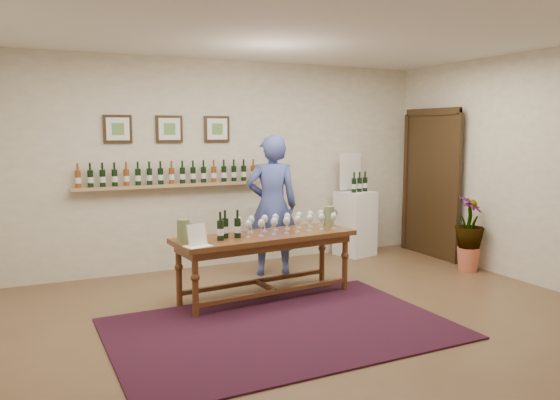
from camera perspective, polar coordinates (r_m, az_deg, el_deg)
name	(u,v)px	position (r m, az deg, el deg)	size (l,w,h in m)	color
ground	(314,319)	(5.57, 3.60, -12.26)	(6.00, 6.00, 0.00)	brown
room_shell	(381,182)	(7.99, 10.51, 1.84)	(6.00, 6.00, 6.00)	beige
rug	(281,328)	(5.28, 0.15, -13.26)	(3.14, 2.09, 0.02)	#490D0F
tasting_table	(266,244)	(6.06, -1.52, -4.60)	(2.09, 0.84, 0.72)	#4F2813
table_glasses	(287,223)	(6.20, 0.74, -2.37)	(1.43, 0.33, 0.20)	silver
table_bottles	(227,226)	(5.80, -5.55, -2.69)	(0.26, 0.15, 0.27)	black
pitcher_left	(183,231)	(5.65, -10.06, -3.21)	(0.15, 0.15, 0.24)	#626F45
pitcher_right	(329,216)	(6.61, 5.15, -1.65)	(0.15, 0.15, 0.23)	#626F45
menu_card	(197,235)	(5.47, -8.67, -3.63)	(0.25, 0.18, 0.22)	white
display_pedestal	(355,223)	(8.25, 7.85, -2.43)	(0.48, 0.48, 0.96)	white
pedestal_bottles	(360,182)	(8.14, 8.31, 1.92)	(0.31, 0.08, 0.31)	black
info_sign	(351,171)	(8.25, 7.38, 3.00)	(0.43, 0.02, 0.60)	white
potted_plant	(469,234)	(7.65, 19.17, -3.34)	(0.64, 0.64, 0.87)	#C75E42
person	(272,206)	(7.00, -0.84, -0.59)	(0.66, 0.43, 1.81)	#3D4A90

